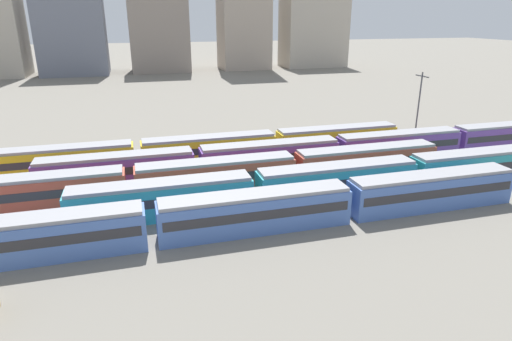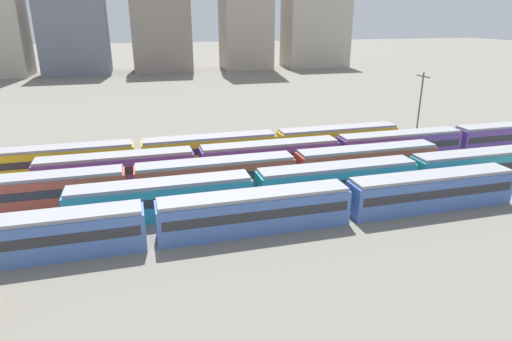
{
  "view_description": "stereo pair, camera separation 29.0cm",
  "coord_description": "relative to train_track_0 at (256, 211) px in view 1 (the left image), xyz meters",
  "views": [
    {
      "loc": [
        0.66,
        -35.26,
        18.98
      ],
      "look_at": [
        13.6,
        10.4,
        2.04
      ],
      "focal_mm": 30.53,
      "sensor_mm": 36.0,
      "label": 1
    },
    {
      "loc": [
        0.94,
        -35.33,
        18.98
      ],
      "look_at": [
        13.6,
        10.4,
        2.04
      ],
      "focal_mm": 30.53,
      "sensor_mm": 36.0,
      "label": 2
    }
  ],
  "objects": [
    {
      "name": "train_track_2",
      "position": [
        -1.67,
        10.4,
        0.0
      ],
      "size": [
        55.8,
        3.06,
        3.75
      ],
      "color": "#BC4C38",
      "rests_on": "ground_plane"
    },
    {
      "name": "train_track_0",
      "position": [
        0.0,
        0.0,
        0.0
      ],
      "size": [
        55.8,
        3.06,
        3.75
      ],
      "color": "#4C70BC",
      "rests_on": "ground_plane"
    },
    {
      "name": "distant_building_1",
      "position": [
        -27.62,
        128.07,
        12.35
      ],
      "size": [
        21.37,
        18.82,
        28.5
      ],
      "primitive_type": "cube",
      "color": "slate",
      "rests_on": "ground_plane"
    },
    {
      "name": "distant_building_2",
      "position": [
        0.69,
        128.07,
        13.07
      ],
      "size": [
        19.99,
        16.61,
        29.95
      ],
      "primitive_type": "cube",
      "color": "gray",
      "rests_on": "ground_plane"
    },
    {
      "name": "catenary_pole_1",
      "position": [
        33.56,
        23.57,
        4.01
      ],
      "size": [
        0.24,
        3.2,
        10.71
      ],
      "color": "#4C4C51",
      "rests_on": "ground_plane"
    },
    {
      "name": "train_track_1",
      "position": [
        10.77,
        5.2,
        0.0
      ],
      "size": [
        55.8,
        3.06,
        3.75
      ],
      "color": "teal",
      "rests_on": "ground_plane"
    },
    {
      "name": "ground_plane",
      "position": [
        -10.63,
        10.4,
        -1.9
      ],
      "size": [
        600.0,
        600.0,
        0.0
      ],
      "primitive_type": "plane",
      "color": "slate"
    },
    {
      "name": "train_track_3",
      "position": [
        15.75,
        15.6,
        0.0
      ],
      "size": [
        74.7,
        3.06,
        3.75
      ],
      "color": "#6B429E",
      "rests_on": "ground_plane"
    },
    {
      "name": "train_track_4",
      "position": [
        -0.63,
        20.8,
        0.0
      ],
      "size": [
        55.8,
        3.06,
        3.75
      ],
      "color": "yellow",
      "rests_on": "ground_plane"
    },
    {
      "name": "distant_building_4",
      "position": [
        59.31,
        128.07,
        11.33
      ],
      "size": [
        23.79,
        14.53,
        26.46
      ],
      "primitive_type": "cube",
      "color": "#B2A899",
      "rests_on": "ground_plane"
    }
  ]
}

